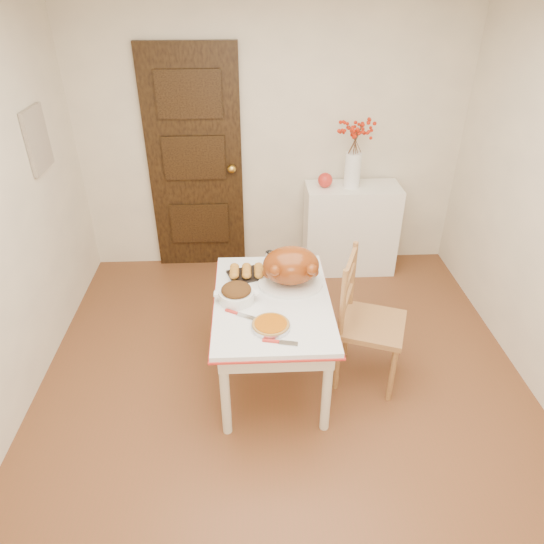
{
  "coord_description": "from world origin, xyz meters",
  "views": [
    {
      "loc": [
        -0.21,
        -2.39,
        2.55
      ],
      "look_at": [
        -0.08,
        0.33,
        0.87
      ],
      "focal_mm": 32.41,
      "sensor_mm": 36.0,
      "label": 1
    }
  ],
  "objects_px": {
    "turkey_platter": "(291,268)",
    "chair_oak": "(372,322)",
    "pumpkin_pie": "(271,325)",
    "sideboard": "(350,229)",
    "kitchen_table": "(272,339)"
  },
  "relations": [
    {
      "from": "kitchen_table",
      "to": "chair_oak",
      "type": "distance_m",
      "value": 0.7
    },
    {
      "from": "sideboard",
      "to": "chair_oak",
      "type": "relative_size",
      "value": 0.88
    },
    {
      "from": "sideboard",
      "to": "chair_oak",
      "type": "bearing_deg",
      "value": -95.0
    },
    {
      "from": "sideboard",
      "to": "chair_oak",
      "type": "height_order",
      "value": "chair_oak"
    },
    {
      "from": "turkey_platter",
      "to": "chair_oak",
      "type": "bearing_deg",
      "value": -25.04
    },
    {
      "from": "sideboard",
      "to": "pumpkin_pie",
      "type": "distance_m",
      "value": 2.01
    },
    {
      "from": "sideboard",
      "to": "chair_oak",
      "type": "xyz_separation_m",
      "value": [
        -0.13,
        -1.53,
        0.06
      ]
    },
    {
      "from": "chair_oak",
      "to": "pumpkin_pie",
      "type": "relative_size",
      "value": 4.17
    },
    {
      "from": "chair_oak",
      "to": "pumpkin_pie",
      "type": "height_order",
      "value": "chair_oak"
    },
    {
      "from": "kitchen_table",
      "to": "chair_oak",
      "type": "xyz_separation_m",
      "value": [
        0.68,
        -0.03,
        0.15
      ]
    },
    {
      "from": "pumpkin_pie",
      "to": "chair_oak",
      "type": "bearing_deg",
      "value": 21.4
    },
    {
      "from": "kitchen_table",
      "to": "sideboard",
      "type": "bearing_deg",
      "value": 61.46
    },
    {
      "from": "chair_oak",
      "to": "turkey_platter",
      "type": "distance_m",
      "value": 0.67
    },
    {
      "from": "chair_oak",
      "to": "sideboard",
      "type": "bearing_deg",
      "value": 15.27
    },
    {
      "from": "sideboard",
      "to": "turkey_platter",
      "type": "height_order",
      "value": "turkey_platter"
    }
  ]
}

